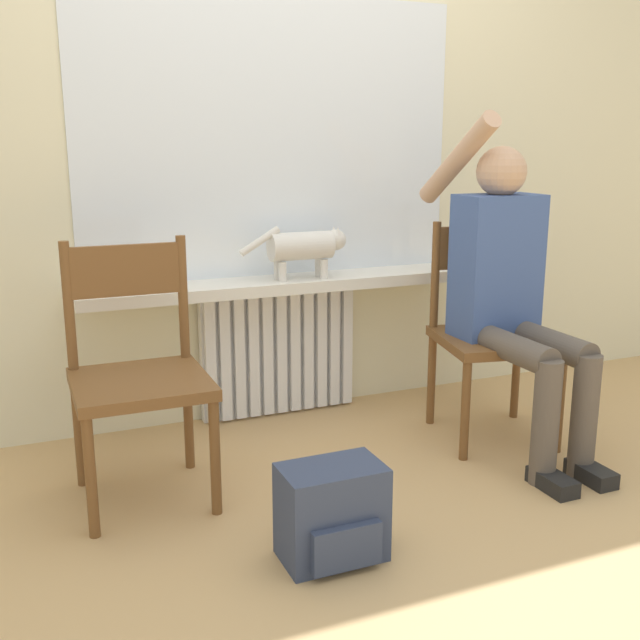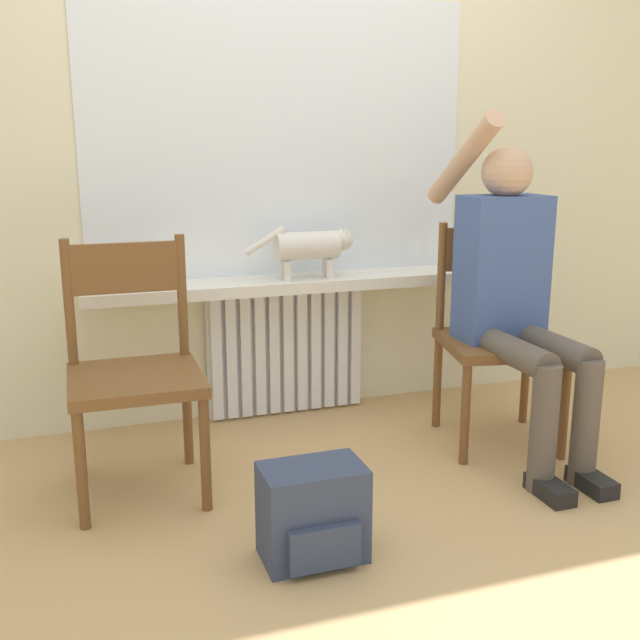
{
  "view_description": "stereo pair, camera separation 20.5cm",
  "coord_description": "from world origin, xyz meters",
  "px_view_note": "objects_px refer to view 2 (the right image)",
  "views": [
    {
      "loc": [
        -1.12,
        -1.98,
        1.25
      ],
      "look_at": [
        0.0,
        0.66,
        0.55
      ],
      "focal_mm": 42.0,
      "sensor_mm": 36.0,
      "label": 1
    },
    {
      "loc": [
        -0.93,
        -2.05,
        1.25
      ],
      "look_at": [
        0.0,
        0.66,
        0.55
      ],
      "focal_mm": 42.0,
      "sensor_mm": 36.0,
      "label": 2
    }
  ],
  "objects_px": {
    "person": "(515,288)",
    "cat": "(311,246)",
    "chair_right": "(497,333)",
    "chair_left": "(134,367)",
    "backpack": "(313,514)"
  },
  "relations": [
    {
      "from": "chair_right",
      "to": "person",
      "type": "bearing_deg",
      "value": -82.07
    },
    {
      "from": "chair_left",
      "to": "cat",
      "type": "relative_size",
      "value": 1.85
    },
    {
      "from": "cat",
      "to": "backpack",
      "type": "height_order",
      "value": "cat"
    },
    {
      "from": "chair_right",
      "to": "cat",
      "type": "xyz_separation_m",
      "value": [
        -0.66,
        0.47,
        0.33
      ]
    },
    {
      "from": "chair_left",
      "to": "backpack",
      "type": "distance_m",
      "value": 0.86
    },
    {
      "from": "person",
      "to": "chair_right",
      "type": "bearing_deg",
      "value": 85.84
    },
    {
      "from": "chair_right",
      "to": "cat",
      "type": "relative_size",
      "value": 1.85
    },
    {
      "from": "person",
      "to": "cat",
      "type": "height_order",
      "value": "person"
    },
    {
      "from": "chair_left",
      "to": "chair_right",
      "type": "distance_m",
      "value": 1.48
    },
    {
      "from": "person",
      "to": "cat",
      "type": "distance_m",
      "value": 0.89
    },
    {
      "from": "person",
      "to": "backpack",
      "type": "xyz_separation_m",
      "value": [
        -1.02,
        -0.53,
        -0.53
      ]
    },
    {
      "from": "chair_right",
      "to": "person",
      "type": "xyz_separation_m",
      "value": [
        -0.01,
        -0.12,
        0.21
      ]
    },
    {
      "from": "person",
      "to": "cat",
      "type": "relative_size",
      "value": 2.76
    },
    {
      "from": "chair_right",
      "to": "backpack",
      "type": "bearing_deg",
      "value": -135.3
    },
    {
      "from": "chair_left",
      "to": "cat",
      "type": "distance_m",
      "value": 1.0
    }
  ]
}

